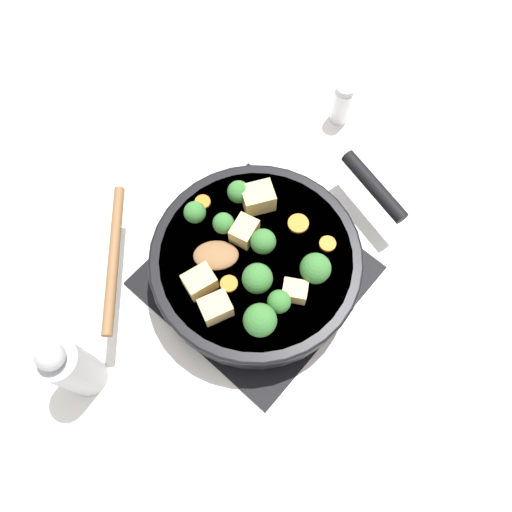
% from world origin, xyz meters
% --- Properties ---
extents(ground_plane, '(2.40, 2.40, 0.00)m').
position_xyz_m(ground_plane, '(0.00, 0.00, 0.00)').
color(ground_plane, white).
extents(front_burner_grate, '(0.31, 0.31, 0.03)m').
position_xyz_m(front_burner_grate, '(0.00, 0.00, 0.01)').
color(front_burner_grate, black).
rests_on(front_burner_grate, ground_plane).
extents(skillet_pan, '(0.42, 0.33, 0.06)m').
position_xyz_m(skillet_pan, '(-0.00, 0.00, 0.06)').
color(skillet_pan, black).
rests_on(skillet_pan, front_burner_grate).
extents(wooden_spoon, '(0.24, 0.24, 0.02)m').
position_xyz_m(wooden_spoon, '(0.10, -0.11, 0.09)').
color(wooden_spoon, brown).
rests_on(wooden_spoon, skillet_pan).
extents(tofu_cube_center_large, '(0.04, 0.04, 0.03)m').
position_xyz_m(tofu_cube_center_large, '(0.01, 0.08, 0.10)').
color(tofu_cube_center_large, '#DBB770').
rests_on(tofu_cube_center_large, skillet_pan).
extents(tofu_cube_near_handle, '(0.05, 0.05, 0.03)m').
position_xyz_m(tofu_cube_near_handle, '(0.10, 0.01, 0.10)').
color(tofu_cube_near_handle, '#DBB770').
rests_on(tofu_cube_near_handle, skillet_pan).
extents(tofu_cube_east_chunk, '(0.05, 0.05, 0.03)m').
position_xyz_m(tofu_cube_east_chunk, '(0.09, -0.03, 0.10)').
color(tofu_cube_east_chunk, '#DBB770').
rests_on(tofu_cube_east_chunk, skillet_pan).
extents(tofu_cube_west_chunk, '(0.06, 0.06, 0.04)m').
position_xyz_m(tofu_cube_west_chunk, '(-0.07, -0.06, 0.10)').
color(tofu_cube_west_chunk, '#DBB770').
rests_on(tofu_cube_west_chunk, skillet_pan).
extents(tofu_cube_back_piece, '(0.05, 0.04, 0.03)m').
position_xyz_m(tofu_cube_back_piece, '(-0.01, -0.04, 0.10)').
color(tofu_cube_back_piece, '#DBB770').
rests_on(tofu_cube_back_piece, skillet_pan).
extents(broccoli_floret_near_spoon, '(0.03, 0.03, 0.04)m').
position_xyz_m(broccoli_floret_near_spoon, '(0.01, -0.11, 0.11)').
color(broccoli_floret_near_spoon, '#709956').
rests_on(broccoli_floret_near_spoon, skillet_pan).
extents(broccoli_floret_center_top, '(0.05, 0.05, 0.05)m').
position_xyz_m(broccoli_floret_center_top, '(-0.03, 0.08, 0.11)').
color(broccoli_floret_center_top, '#709956').
rests_on(broccoli_floret_center_top, skillet_pan).
extents(broccoli_floret_east_rim, '(0.04, 0.04, 0.04)m').
position_xyz_m(broccoli_floret_east_rim, '(-0.05, -0.08, 0.11)').
color(broccoli_floret_east_rim, '#709956').
rests_on(broccoli_floret_east_rim, skillet_pan).
extents(broccoli_floret_west_rim, '(0.03, 0.03, 0.04)m').
position_xyz_m(broccoli_floret_west_rim, '(0.04, 0.08, 0.11)').
color(broccoli_floret_west_rim, '#709956').
rests_on(broccoli_floret_west_rim, skillet_pan).
extents(broccoli_floret_north_edge, '(0.04, 0.04, 0.05)m').
position_xyz_m(broccoli_floret_north_edge, '(0.03, 0.03, 0.11)').
color(broccoli_floret_north_edge, '#709956').
rests_on(broccoli_floret_north_edge, skillet_pan).
extents(broccoli_floret_south_cluster, '(0.03, 0.03, 0.04)m').
position_xyz_m(broccoli_floret_south_cluster, '(0.00, -0.06, 0.11)').
color(broccoli_floret_south_cluster, '#709956').
rests_on(broccoli_floret_south_cluster, skillet_pan).
extents(broccoli_floret_mid_floret, '(0.04, 0.04, 0.05)m').
position_xyz_m(broccoli_floret_mid_floret, '(-0.02, 0.00, 0.11)').
color(broccoli_floret_mid_floret, '#709956').
rests_on(broccoli_floret_mid_floret, skillet_pan).
extents(broccoli_floret_small_inner, '(0.05, 0.05, 0.05)m').
position_xyz_m(broccoli_floret_small_inner, '(0.08, 0.08, 0.11)').
color(broccoli_floret_small_inner, '#709956').
rests_on(broccoli_floret_small_inner, skillet_pan).
extents(carrot_slice_orange_thin, '(0.03, 0.03, 0.01)m').
position_xyz_m(carrot_slice_orange_thin, '(-0.08, 0.01, 0.09)').
color(carrot_slice_orange_thin, orange).
rests_on(carrot_slice_orange_thin, skillet_pan).
extents(carrot_slice_near_center, '(0.02, 0.02, 0.01)m').
position_xyz_m(carrot_slice_near_center, '(-0.01, -0.12, 0.09)').
color(carrot_slice_near_center, orange).
rests_on(carrot_slice_near_center, skillet_pan).
extents(carrot_slice_edge_slice, '(0.03, 0.03, 0.01)m').
position_xyz_m(carrot_slice_edge_slice, '(-0.09, 0.07, 0.09)').
color(carrot_slice_edge_slice, orange).
rests_on(carrot_slice_edge_slice, skillet_pan).
extents(carrot_slice_under_broccoli, '(0.03, 0.03, 0.01)m').
position_xyz_m(carrot_slice_under_broccoli, '(0.06, 0.00, 0.09)').
color(carrot_slice_under_broccoli, orange).
rests_on(carrot_slice_under_broccoli, skillet_pan).
extents(pepper_mill, '(0.06, 0.06, 0.18)m').
position_xyz_m(pepper_mill, '(0.29, -0.08, 0.08)').
color(pepper_mill, '#B2B2B7').
rests_on(pepper_mill, ground_plane).
extents(salt_shaker, '(0.04, 0.04, 0.09)m').
position_xyz_m(salt_shaker, '(-0.35, -0.09, 0.04)').
color(salt_shaker, white).
rests_on(salt_shaker, ground_plane).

